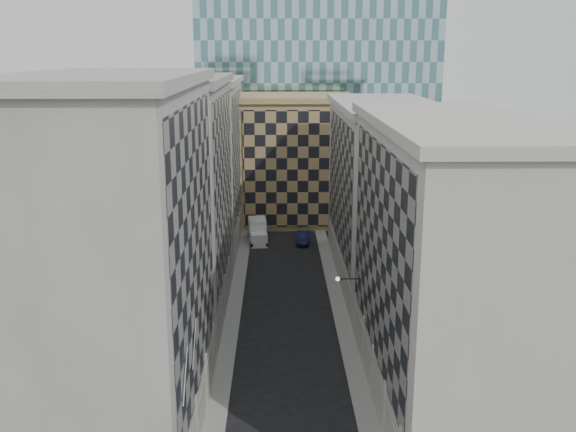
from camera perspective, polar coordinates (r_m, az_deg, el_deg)
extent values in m
cube|color=gray|center=(62.52, -4.96, -9.05)|extent=(1.50, 100.00, 0.15)
cube|color=gray|center=(62.68, 4.78, -8.98)|extent=(1.50, 100.00, 0.15)
cube|color=#9A968A|center=(41.73, -14.98, -4.82)|extent=(10.00, 22.00, 23.00)
cube|color=gray|center=(40.37, -8.37, -2.88)|extent=(0.25, 19.36, 18.00)
cube|color=#9A968A|center=(45.06, -7.93, -16.86)|extent=(0.45, 21.12, 3.20)
cube|color=#9A968A|center=(39.57, -16.10, 11.63)|extent=(10.80, 22.80, 0.70)
cylinder|color=#9A968A|center=(42.45, -8.62, -18.08)|extent=(0.90, 0.90, 4.40)
cylinder|color=#9A968A|center=(47.15, -7.74, -14.51)|extent=(0.90, 0.90, 4.40)
cylinder|color=#9A968A|center=(52.00, -7.04, -11.59)|extent=(0.90, 0.90, 4.40)
cube|color=gray|center=(62.62, -10.25, 1.34)|extent=(10.00, 22.00, 22.00)
cube|color=gray|center=(61.71, -5.83, 2.73)|extent=(0.25, 19.36, 17.00)
cube|color=gray|center=(64.79, -5.66, -6.75)|extent=(0.45, 21.12, 3.20)
cube|color=gray|center=(61.12, -10.73, 11.77)|extent=(10.80, 22.80, 0.70)
cylinder|color=gray|center=(56.97, -6.48, -9.17)|extent=(0.90, 0.90, 4.40)
cylinder|color=gray|center=(62.03, -6.01, -7.15)|extent=(0.90, 0.90, 4.40)
cylinder|color=gray|center=(67.16, -5.62, -5.43)|extent=(0.90, 0.90, 4.40)
cylinder|color=gray|center=(72.34, -5.28, -3.96)|extent=(0.90, 0.90, 4.40)
cube|color=#9A968A|center=(84.09, -7.91, 4.39)|extent=(10.00, 22.00, 21.00)
cube|color=gray|center=(83.40, -4.60, 5.45)|extent=(0.25, 19.36, 16.00)
cube|color=#9A968A|center=(85.63, -4.52, -1.45)|extent=(0.45, 21.12, 3.20)
cube|color=#9A968A|center=(82.92, -8.17, 11.79)|extent=(10.80, 22.80, 0.70)
cylinder|color=#9A968A|center=(77.57, -4.99, -2.68)|extent=(0.90, 0.90, 4.40)
cylinder|color=#9A968A|center=(82.83, -4.74, -1.56)|extent=(0.90, 0.90, 4.40)
cylinder|color=#9A968A|center=(88.12, -4.52, -0.58)|extent=(0.90, 0.90, 4.40)
cylinder|color=#9A968A|center=(93.44, -4.32, 0.29)|extent=(0.90, 0.90, 4.40)
cube|color=#BAB3AA|center=(46.34, 14.01, -4.79)|extent=(10.00, 26.00, 20.00)
cube|color=gray|center=(44.86, 8.08, -3.11)|extent=(0.25, 22.88, 15.00)
cube|color=#BAB3AA|center=(48.74, 7.76, -14.28)|extent=(0.45, 24.96, 3.20)
cube|color=#BAB3AA|center=(44.12, 14.82, 8.03)|extent=(10.80, 26.80, 0.70)
cylinder|color=#BAB3AA|center=(44.03, 9.04, -16.81)|extent=(0.90, 0.90, 4.40)
cylinder|color=#BAB3AA|center=(48.48, 7.97, -13.65)|extent=(0.90, 0.90, 4.40)
cylinder|color=#BAB3AA|center=(53.08, 7.10, -11.03)|extent=(0.90, 0.90, 4.40)
cylinder|color=#BAB3AA|center=(57.77, 6.38, -8.83)|extent=(0.90, 0.90, 4.40)
cube|color=#BAB3AA|center=(71.92, 8.55, 1.87)|extent=(10.00, 28.00, 19.00)
cube|color=gray|center=(70.96, 4.70, 3.05)|extent=(0.25, 24.64, 14.00)
cube|color=#BAB3AA|center=(73.39, 4.62, -4.16)|extent=(0.45, 26.88, 3.20)
cube|color=#BAB3AA|center=(70.48, 8.85, 9.71)|extent=(10.80, 28.80, 0.70)
cube|color=#9D8253|center=(96.59, 0.73, 4.91)|extent=(16.00, 14.00, 18.00)
cube|color=tan|center=(89.60, 0.87, 4.17)|extent=(15.20, 0.25, 16.50)
cube|color=#9D8253|center=(95.50, 0.74, 10.48)|extent=(16.80, 14.80, 0.80)
cube|color=#2D2823|center=(109.78, -0.54, 8.68)|extent=(6.00, 6.00, 28.00)
cube|color=#2D2823|center=(109.31, -0.56, 16.37)|extent=(7.00, 7.00, 1.40)
cylinder|color=gray|center=(35.84, -9.13, -13.90)|extent=(0.10, 2.33, 2.33)
cylinder|color=gray|center=(39.38, -8.32, -11.15)|extent=(0.10, 2.33, 2.33)
cylinder|color=black|center=(54.86, 5.38, -5.59)|extent=(1.80, 0.08, 0.08)
sphere|color=#FFE5B2|center=(54.77, 4.44, -5.60)|extent=(0.36, 0.36, 0.36)
cube|color=white|center=(84.70, -2.62, -2.09)|extent=(2.40, 2.57, 1.77)
cube|color=white|center=(86.98, -2.75, -1.22)|extent=(2.62, 3.76, 3.05)
cylinder|color=black|center=(84.01, -3.24, -2.56)|extent=(0.39, 0.91, 0.89)
cylinder|color=black|center=(84.15, -1.90, -2.51)|extent=(0.39, 0.91, 0.89)
cylinder|color=black|center=(88.35, -3.44, -1.71)|extent=(0.39, 0.91, 0.89)
cylinder|color=black|center=(88.48, -2.17, -1.67)|extent=(0.39, 0.91, 0.89)
imported|color=#0F143A|center=(85.87, 1.37, -1.95)|extent=(1.98, 4.68, 1.50)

